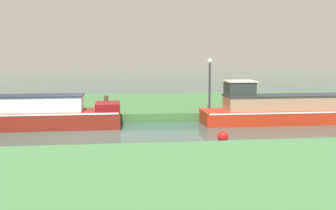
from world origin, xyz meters
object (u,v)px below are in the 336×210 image
(red_narrowboat, at_px, (292,109))
(channel_buoy, at_px, (223,136))
(maroon_barge, at_px, (29,113))
(mooring_post_near, at_px, (106,105))
(mooring_post_far, at_px, (70,105))
(lamp_post, at_px, (210,77))

(red_narrowboat, relative_size, channel_buoy, 21.27)
(maroon_barge, xyz_separation_m, mooring_post_near, (3.18, 1.26, 0.14))
(mooring_post_far, distance_m, channel_buoy, 7.64)
(mooring_post_near, bearing_deg, mooring_post_far, 180.00)
(red_narrowboat, xyz_separation_m, lamp_post, (-3.40, 1.87, 1.38))
(channel_buoy, bearing_deg, maroon_barge, 154.06)
(maroon_barge, distance_m, lamp_post, 8.47)
(maroon_barge, bearing_deg, channel_buoy, -25.94)
(maroon_barge, relative_size, channel_buoy, 18.62)
(mooring_post_near, bearing_deg, channel_buoy, -49.06)
(red_narrowboat, height_order, channel_buoy, red_narrowboat)
(red_narrowboat, height_order, mooring_post_near, red_narrowboat)
(red_narrowboat, bearing_deg, maroon_barge, 180.00)
(maroon_barge, xyz_separation_m, mooring_post_far, (1.53, 1.26, 0.15))
(red_narrowboat, distance_m, mooring_post_far, 10.11)
(lamp_post, bearing_deg, mooring_post_far, -174.76)
(maroon_barge, bearing_deg, mooring_post_near, 21.64)
(maroon_barge, relative_size, red_narrowboat, 0.88)
(red_narrowboat, xyz_separation_m, mooring_post_near, (-8.38, 1.26, 0.18))
(red_narrowboat, bearing_deg, lamp_post, 151.21)
(maroon_barge, distance_m, red_narrowboat, 11.56)
(mooring_post_far, relative_size, channel_buoy, 2.13)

